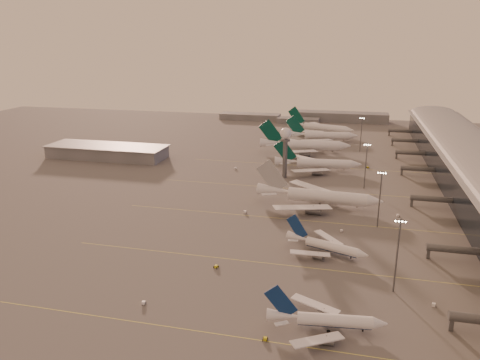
# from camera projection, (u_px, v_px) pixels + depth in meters

# --- Properties ---
(ground) EXTENTS (700.00, 700.00, 0.00)m
(ground) POSITION_uv_depth(u_px,v_px,m) (219.00, 271.00, 162.72)
(ground) COLOR #595756
(ground) RESTS_ON ground
(taxiway_markings) EXTENTS (180.00, 185.25, 0.02)m
(taxiway_markings) POSITION_uv_depth(u_px,v_px,m) (319.00, 221.00, 208.03)
(taxiway_markings) COLOR #E6E051
(taxiway_markings) RESTS_ON ground
(hangar) EXTENTS (82.00, 27.00, 8.50)m
(hangar) POSITION_uv_depth(u_px,v_px,m) (107.00, 151.00, 318.99)
(hangar) COLOR slate
(hangar) RESTS_ON ground
(radar_tower) EXTENTS (6.40, 6.40, 31.10)m
(radar_tower) POSITION_uv_depth(u_px,v_px,m) (285.00, 143.00, 267.26)
(radar_tower) COLOR #52555A
(radar_tower) RESTS_ON ground
(mast_a) EXTENTS (3.60, 0.56, 25.00)m
(mast_a) POSITION_uv_depth(u_px,v_px,m) (397.00, 252.00, 145.63)
(mast_a) COLOR #52555A
(mast_a) RESTS_ON ground
(mast_b) EXTENTS (3.60, 0.56, 25.00)m
(mast_b) POSITION_uv_depth(u_px,v_px,m) (380.00, 197.00, 197.49)
(mast_b) COLOR #52555A
(mast_b) RESTS_ON ground
(mast_c) EXTENTS (3.60, 0.56, 25.00)m
(mast_c) POSITION_uv_depth(u_px,v_px,m) (366.00, 164.00, 249.81)
(mast_c) COLOR #52555A
(mast_c) RESTS_ON ground
(mast_d) EXTENTS (3.60, 0.56, 25.00)m
(mast_d) POSITION_uv_depth(u_px,v_px,m) (361.00, 133.00, 334.03)
(mast_d) COLOR #52555A
(mast_d) RESTS_ON ground
(distant_horizon) EXTENTS (165.00, 37.50, 9.00)m
(distant_horizon) POSITION_uv_depth(u_px,v_px,m) (313.00, 117.00, 463.62)
(distant_horizon) COLOR slate
(distant_horizon) RESTS_ON ground
(narrowbody_near) EXTENTS (33.76, 26.81, 13.21)m
(narrowbody_near) POSITION_uv_depth(u_px,v_px,m) (326.00, 322.00, 128.84)
(narrowbody_near) COLOR white
(narrowbody_near) RESTS_ON ground
(narrowbody_mid) EXTENTS (31.89, 24.99, 12.99)m
(narrowbody_mid) POSITION_uv_depth(u_px,v_px,m) (326.00, 247.00, 175.68)
(narrowbody_mid) COLOR white
(narrowbody_mid) RESTS_ON ground
(widebody_white) EXTENTS (61.42, 49.08, 21.59)m
(widebody_white) POSITION_uv_depth(u_px,v_px,m) (319.00, 199.00, 225.46)
(widebody_white) COLOR white
(widebody_white) RESTS_ON ground
(greentail_a) EXTENTS (53.71, 43.18, 19.53)m
(greentail_a) POSITION_uv_depth(u_px,v_px,m) (318.00, 165.00, 287.04)
(greentail_a) COLOR white
(greentail_a) RESTS_ON ground
(greentail_b) EXTENTS (65.01, 52.19, 23.68)m
(greentail_b) POSITION_uv_depth(u_px,v_px,m) (305.00, 147.00, 332.78)
(greentail_b) COLOR white
(greentail_b) RESTS_ON ground
(greentail_c) EXTENTS (56.90, 45.65, 20.74)m
(greentail_c) POSITION_uv_depth(u_px,v_px,m) (322.00, 137.00, 369.82)
(greentail_c) COLOR white
(greentail_c) RESTS_ON ground
(greentail_d) EXTENTS (58.11, 46.24, 21.74)m
(greentail_d) POSITION_uv_depth(u_px,v_px,m) (320.00, 129.00, 402.34)
(greentail_d) COLOR white
(greentail_d) RESTS_ON ground
(gsv_truck_a) EXTENTS (5.66, 2.70, 2.20)m
(gsv_truck_a) POSITION_uv_depth(u_px,v_px,m) (145.00, 301.00, 141.84)
(gsv_truck_a) COLOR white
(gsv_truck_a) RESTS_ON ground
(gsv_tug_near) EXTENTS (2.03, 3.22, 0.89)m
(gsv_tug_near) POSITION_uv_depth(u_px,v_px,m) (265.00, 339.00, 125.06)
(gsv_tug_near) COLOR yellow
(gsv_tug_near) RESTS_ON ground
(gsv_catering_a) EXTENTS (5.47, 3.29, 4.19)m
(gsv_catering_a) POSITION_uv_depth(u_px,v_px,m) (435.00, 300.00, 140.50)
(gsv_catering_a) COLOR white
(gsv_catering_a) RESTS_ON ground
(gsv_tug_mid) EXTENTS (3.91, 3.00, 0.99)m
(gsv_tug_mid) POSITION_uv_depth(u_px,v_px,m) (216.00, 267.00, 164.89)
(gsv_tug_mid) COLOR yellow
(gsv_tug_mid) RESTS_ON ground
(gsv_truck_b) EXTENTS (5.28, 3.50, 2.01)m
(gsv_truck_b) POSITION_uv_depth(u_px,v_px,m) (342.00, 230.00, 195.83)
(gsv_truck_b) COLOR white
(gsv_truck_b) RESTS_ON ground
(gsv_truck_c) EXTENTS (6.31, 5.25, 2.48)m
(gsv_truck_c) POSITION_uv_depth(u_px,v_px,m) (246.00, 211.00, 217.02)
(gsv_truck_c) COLOR white
(gsv_truck_c) RESTS_ON ground
(gsv_catering_b) EXTENTS (5.44, 3.20, 4.19)m
(gsv_catering_b) POSITION_uv_depth(u_px,v_px,m) (399.00, 212.00, 212.60)
(gsv_catering_b) COLOR white
(gsv_catering_b) RESTS_ON ground
(gsv_truck_d) EXTENTS (2.58, 6.34, 2.52)m
(gsv_truck_d) POSITION_uv_depth(u_px,v_px,m) (236.00, 167.00, 291.17)
(gsv_truck_d) COLOR white
(gsv_truck_d) RESTS_ON ground
(gsv_tug_hangar) EXTENTS (3.62, 3.25, 0.89)m
(gsv_tug_hangar) POSITION_uv_depth(u_px,v_px,m) (368.00, 167.00, 293.77)
(gsv_tug_hangar) COLOR yellow
(gsv_tug_hangar) RESTS_ON ground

